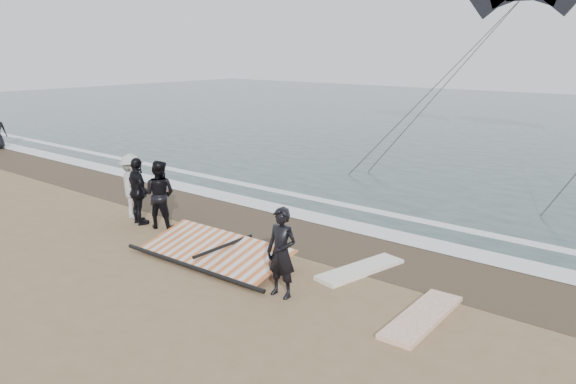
{
  "coord_description": "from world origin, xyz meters",
  "views": [
    {
      "loc": [
        7.14,
        -6.93,
        4.91
      ],
      "look_at": [
        -1.05,
        3.0,
        1.6
      ],
      "focal_mm": 35.0,
      "sensor_mm": 36.0,
      "label": 1
    }
  ],
  "objects_px": {
    "board_white": "(422,317)",
    "sail_rig": "(218,251)",
    "board_cream": "(360,269)",
    "man_main": "(281,253)"
  },
  "relations": [
    {
      "from": "man_main",
      "to": "sail_rig",
      "type": "distance_m",
      "value": 2.69
    },
    {
      "from": "board_cream",
      "to": "sail_rig",
      "type": "relative_size",
      "value": 0.52
    },
    {
      "from": "man_main",
      "to": "board_cream",
      "type": "distance_m",
      "value": 2.36
    },
    {
      "from": "man_main",
      "to": "board_white",
      "type": "distance_m",
      "value": 2.96
    },
    {
      "from": "board_white",
      "to": "sail_rig",
      "type": "distance_m",
      "value": 5.21
    },
    {
      "from": "man_main",
      "to": "board_cream",
      "type": "height_order",
      "value": "man_main"
    },
    {
      "from": "sail_rig",
      "to": "man_main",
      "type": "bearing_deg",
      "value": -13.56
    },
    {
      "from": "board_white",
      "to": "sail_rig",
      "type": "height_order",
      "value": "sail_rig"
    },
    {
      "from": "man_main",
      "to": "board_cream",
      "type": "bearing_deg",
      "value": 71.42
    },
    {
      "from": "board_cream",
      "to": "man_main",
      "type": "bearing_deg",
      "value": -92.99
    }
  ]
}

